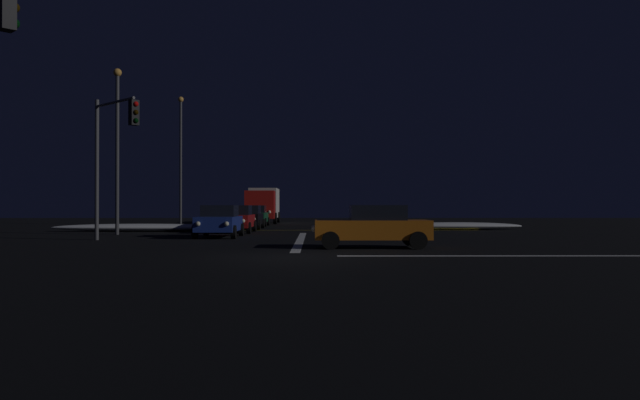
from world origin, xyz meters
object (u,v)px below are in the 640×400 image
(streetlamp_left_far, at_px, (181,152))
(traffic_signal_nw, at_px, (112,142))
(sedan_green, at_px, (255,216))
(box_truck, at_px, (263,204))
(sedan_red, at_px, (236,219))
(sedan_blue, at_px, (219,221))
(sedan_orange_crossing, at_px, (373,226))
(sedan_black, at_px, (247,217))
(streetlamp_left_near, at_px, (117,139))

(streetlamp_left_far, bearing_deg, traffic_signal_nw, -85.66)
(sedan_green, bearing_deg, box_truck, 89.90)
(traffic_signal_nw, distance_m, streetlamp_left_far, 22.30)
(sedan_red, xyz_separation_m, traffic_signal_nw, (-4.33, -8.82, 3.52))
(sedan_blue, relative_size, sedan_red, 1.00)
(sedan_red, bearing_deg, sedan_orange_crossing, -63.25)
(sedan_blue, distance_m, sedan_black, 10.76)
(sedan_green, height_order, streetlamp_left_near, streetlamp_left_near)
(sedan_orange_crossing, distance_m, traffic_signal_nw, 12.38)
(sedan_orange_crossing, height_order, traffic_signal_nw, traffic_signal_nw)
(sedan_red, bearing_deg, streetlamp_left_near, -156.31)
(sedan_blue, height_order, sedan_black, same)
(sedan_orange_crossing, bearing_deg, sedan_black, 109.59)
(sedan_blue, bearing_deg, traffic_signal_nw, -141.29)
(sedan_blue, distance_m, sedan_red, 5.47)
(streetlamp_left_near, bearing_deg, traffic_signal_nw, -74.76)
(sedan_black, relative_size, streetlamp_left_far, 0.43)
(box_truck, relative_size, streetlamp_left_far, 0.82)
(streetlamp_left_far, relative_size, streetlamp_left_near, 1.14)
(sedan_red, xyz_separation_m, sedan_green, (-0.01, 11.35, 0.00))
(sedan_red, relative_size, streetlamp_left_far, 0.43)
(sedan_red, height_order, traffic_signal_nw, traffic_signal_nw)
(sedan_blue, height_order, traffic_signal_nw, traffic_signal_nw)
(sedan_black, bearing_deg, box_truck, 90.29)
(sedan_black, height_order, sedan_orange_crossing, same)
(sedan_black, bearing_deg, streetlamp_left_far, 127.07)
(box_truck, bearing_deg, sedan_green, -90.10)
(sedan_blue, xyz_separation_m, streetlamp_left_far, (-5.88, 18.82, 4.97))
(sedan_green, bearing_deg, sedan_black, -89.19)
(box_truck, bearing_deg, sedan_orange_crossing, -78.41)
(sedan_green, height_order, sedan_orange_crossing, same)
(sedan_blue, height_order, sedan_green, same)
(sedan_blue, xyz_separation_m, sedan_red, (0.14, 5.46, 0.00))
(sedan_blue, bearing_deg, sedan_red, 88.57)
(sedan_green, bearing_deg, streetlamp_left_near, -113.23)
(streetlamp_left_near, bearing_deg, sedan_orange_crossing, -39.91)
(traffic_signal_nw, bearing_deg, sedan_orange_crossing, -21.93)
(sedan_red, distance_m, sedan_orange_crossing, 14.84)
(sedan_black, bearing_deg, sedan_blue, -91.14)
(streetlamp_left_near, bearing_deg, streetlamp_left_far, 90.00)
(streetlamp_left_far, bearing_deg, sedan_red, -65.77)
(sedan_red, bearing_deg, sedan_black, 89.15)
(sedan_blue, bearing_deg, sedan_orange_crossing, -48.81)
(sedan_black, xyz_separation_m, box_truck, (-0.07, 13.99, 0.91))
(traffic_signal_nw, xyz_separation_m, streetlamp_left_near, (-1.68, 6.18, 0.81))
(sedan_blue, bearing_deg, box_truck, 89.67)
(sedan_orange_crossing, relative_size, streetlamp_left_near, 0.49)
(sedan_blue, xyz_separation_m, streetlamp_left_near, (-5.88, 2.82, 4.33))
(streetlamp_left_far, xyz_separation_m, streetlamp_left_near, (-0.00, -16.00, -0.64))
(sedan_blue, xyz_separation_m, sedan_orange_crossing, (6.82, -7.79, 0.00))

